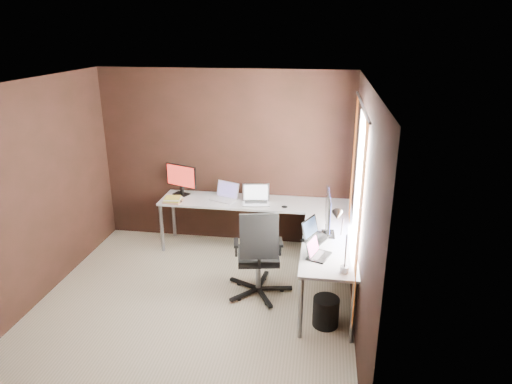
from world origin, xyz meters
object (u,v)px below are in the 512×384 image
(monitor_left, at_px, (181,178))
(monitor_right, at_px, (328,212))
(laptop_black_small, at_px, (317,252))
(office_chair, at_px, (258,270))
(book_stack, at_px, (173,200))
(drawer_pedestal, at_px, (322,245))
(laptop_black_big, at_px, (314,234))
(laptop_white, at_px, (225,196))
(laptop_silver, at_px, (256,199))
(wastebasket, at_px, (326,312))
(desk_lamp, at_px, (340,232))

(monitor_left, height_order, monitor_right, monitor_right)
(laptop_black_small, height_order, office_chair, office_chair)
(monitor_left, xyz_separation_m, book_stack, (-0.03, -0.33, -0.21))
(drawer_pedestal, height_order, monitor_left, monitor_left)
(book_stack, bearing_deg, laptop_black_big, -23.32)
(laptop_white, xyz_separation_m, office_chair, (0.65, -1.19, -0.46))
(monitor_left, distance_m, laptop_silver, 1.14)
(monitor_right, relative_size, office_chair, 0.56)
(wastebasket, bearing_deg, office_chair, 148.27)
(book_stack, height_order, desk_lamp, desk_lamp)
(monitor_left, xyz_separation_m, wastebasket, (2.11, -1.79, -0.82))
(laptop_black_small, distance_m, office_chair, 0.87)
(laptop_white, bearing_deg, monitor_right, -11.92)
(laptop_white, relative_size, laptop_black_big, 1.04)
(drawer_pedestal, bearing_deg, laptop_white, 164.65)
(monitor_left, xyz_separation_m, laptop_white, (0.67, -0.10, -0.20))
(monitor_left, distance_m, laptop_black_big, 2.28)
(laptop_black_small, xyz_separation_m, desk_lamp, (0.22, -0.23, 0.35))
(monitor_left, bearing_deg, laptop_silver, 12.37)
(drawer_pedestal, relative_size, wastebasket, 1.86)
(drawer_pedestal, bearing_deg, wastebasket, -86.94)
(laptop_silver, relative_size, laptop_black_big, 1.03)
(laptop_silver, bearing_deg, monitor_right, -52.16)
(laptop_silver, relative_size, book_stack, 1.64)
(monitor_left, distance_m, book_stack, 0.40)
(laptop_black_big, distance_m, laptop_black_small, 0.45)
(desk_lamp, distance_m, office_chair, 1.32)
(office_chair, bearing_deg, book_stack, 133.40)
(book_stack, bearing_deg, monitor_left, 85.16)
(laptop_black_big, bearing_deg, laptop_silver, 64.73)
(office_chair, bearing_deg, laptop_black_big, -0.72)
(laptop_black_big, bearing_deg, book_stack, 91.88)
(monitor_left, xyz_separation_m, monitor_right, (2.09, -1.07, 0.04))
(drawer_pedestal, xyz_separation_m, office_chair, (-0.73, -0.81, 0.02))
(office_chair, bearing_deg, desk_lamp, -43.45)
(monitor_left, distance_m, wastebasket, 2.89)
(monitor_left, bearing_deg, desk_lamp, -18.87)
(wastebasket, bearing_deg, laptop_white, 130.62)
(monitor_right, height_order, wastebasket, monitor_right)
(book_stack, distance_m, wastebasket, 2.66)
(monitor_left, relative_size, office_chair, 0.44)
(monitor_right, xyz_separation_m, laptop_black_small, (-0.10, -0.55, -0.24))
(drawer_pedestal, relative_size, laptop_silver, 1.45)
(laptop_black_small, height_order, book_stack, laptop_black_small)
(laptop_silver, height_order, laptop_black_big, laptop_silver)
(laptop_black_small, relative_size, desk_lamp, 0.53)
(laptop_white, distance_m, office_chair, 1.43)
(drawer_pedestal, xyz_separation_m, desk_lamp, (0.16, -1.38, 0.83))
(drawer_pedestal, relative_size, desk_lamp, 0.95)
(laptop_white, bearing_deg, laptop_black_small, -26.79)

